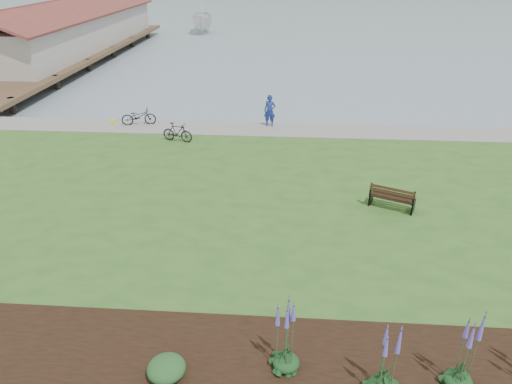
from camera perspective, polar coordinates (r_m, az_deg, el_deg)
ground at (r=18.81m, az=1.51°, el=-0.42°), size 600.00×600.00×0.00m
lawn at (r=16.97m, az=1.20°, el=-2.95°), size 34.00×20.00×0.40m
shoreline_path at (r=24.98m, az=2.28°, el=7.79°), size 34.00×2.20×0.03m
pier_pavilion at (r=49.15m, az=-22.03°, el=18.31°), size 8.00×36.00×5.40m
park_bench at (r=17.49m, az=16.65°, el=-0.62°), size 1.73×1.24×0.99m
person at (r=25.25m, az=1.74°, el=10.42°), size 0.80×0.60×2.05m
bicycle_a at (r=26.42m, az=-14.47°, el=9.13°), size 1.06×1.98×0.99m
bicycle_b at (r=23.52m, az=-9.81°, el=7.37°), size 0.86×1.68×0.97m
sailboat at (r=63.22m, az=-6.61°, el=19.17°), size 12.61×12.78×29.62m
pannier at (r=27.04m, az=-17.47°, el=8.34°), size 0.21×0.28×0.26m
echium_0 at (r=10.46m, az=15.86°, el=-20.24°), size 0.62×0.62×2.02m
echium_1 at (r=11.02m, az=24.66°, el=-18.07°), size 0.62×0.62×2.34m
echium_4 at (r=10.42m, az=3.92°, el=-17.41°), size 0.62×0.62×2.38m
shrub_0 at (r=10.98m, az=-11.14°, el=-20.83°), size 0.87×0.87×0.43m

